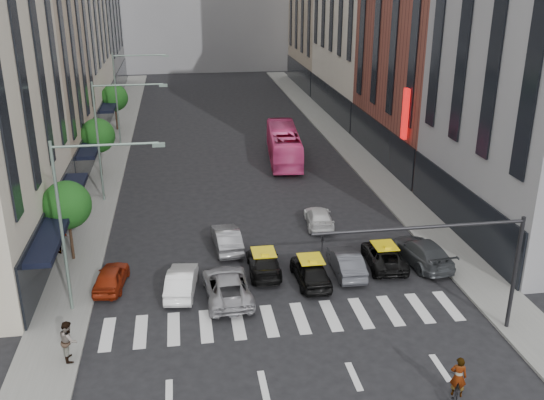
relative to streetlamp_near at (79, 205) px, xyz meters
name	(u,v)px	position (x,y,z in m)	size (l,w,h in m)	color
ground	(294,336)	(10.04, -4.00, -5.90)	(160.00, 160.00, 0.00)	black
sidewalk_left	(110,162)	(-1.46, 26.00, -5.83)	(3.00, 96.00, 0.15)	slate
sidewalk_right	(353,151)	(21.54, 26.00, -5.83)	(3.00, 96.00, 0.15)	slate
building_left_b	(23,31)	(-6.96, 24.00, 6.10)	(8.00, 16.00, 24.00)	tan
building_right_b	(432,14)	(27.04, 23.00, 7.10)	(8.00, 18.00, 26.00)	brown
tree_near	(67,205)	(-1.76, 6.00, -2.25)	(2.88, 2.88, 4.95)	black
tree_mid	(98,136)	(-1.76, 22.00, -2.25)	(2.88, 2.88, 4.95)	black
tree_far	(114,98)	(-1.76, 38.00, -2.25)	(2.88, 2.88, 4.95)	black
streetlamp_near	(79,205)	(0.00, 0.00, 0.00)	(5.38, 0.25, 9.00)	gray
streetlamp_mid	(110,126)	(0.00, 16.00, 0.00)	(5.38, 0.25, 9.00)	gray
streetlamp_far	(125,86)	(0.00, 32.00, 0.00)	(5.38, 0.25, 9.00)	gray
traffic_signal	(463,251)	(17.74, -5.00, -1.43)	(10.10, 0.20, 6.00)	black
liberty_sign	(405,114)	(22.64, 16.00, 0.10)	(0.30, 0.70, 4.00)	red
car_red	(111,277)	(0.84, 2.26, -5.26)	(1.52, 3.78, 1.29)	maroon
car_white_front	(182,281)	(4.72, 1.10, -5.21)	(1.47, 4.21, 1.39)	white
car_silver	(227,286)	(7.14, 0.13, -5.18)	(2.39, 5.18, 1.44)	#97979C
taxi_left	(264,262)	(9.49, 2.71, -5.26)	(1.81, 4.46, 1.29)	black
taxi_center	(311,271)	(11.94, 1.12, -5.18)	(1.72, 4.27, 1.45)	black
car_grey_mid	(346,262)	(14.24, 1.91, -5.20)	(1.48, 4.25, 1.40)	#44454C
taxi_right	(384,255)	(16.74, 2.55, -5.27)	(2.11, 4.57, 1.27)	black
car_grey_curb	(422,252)	(19.10, 2.48, -5.16)	(2.10, 5.16, 1.50)	#3C4043
car_row2_left	(227,238)	(7.63, 6.23, -5.18)	(1.54, 4.42, 1.46)	#949599
car_row2_right	(319,218)	(14.22, 8.94, -5.28)	(1.74, 4.29, 1.24)	silver
bus	(284,145)	(14.42, 24.33, -4.37)	(2.58, 11.03, 3.07)	#EC458C
motorcycle	(457,390)	(15.76, -9.64, -5.41)	(0.65, 1.87, 0.98)	black
rider	(460,362)	(15.76, -9.64, -4.01)	(0.67, 0.44, 1.83)	gray
pedestrian_near	(69,340)	(-0.36, -4.47, -4.79)	(0.94, 0.73, 1.93)	gray
pedestrian_far	(61,240)	(-2.56, 6.94, -4.90)	(1.01, 0.42, 1.72)	gray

